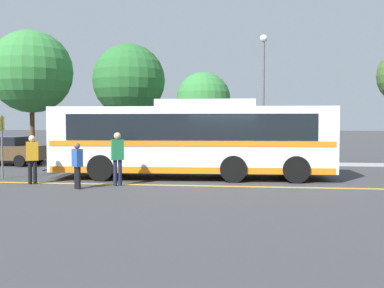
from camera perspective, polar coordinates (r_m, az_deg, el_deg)
name	(u,v)px	position (r m, az deg, el deg)	size (l,w,h in m)	color
ground_plane	(224,179)	(17.60, 4.08, -4.51)	(220.00, 220.00, 0.00)	#38383A
lane_strip_0	(184,185)	(15.88, -1.01, -5.28)	(0.20, 30.91, 0.01)	gold
curb_strip	(206,163)	(23.91, 1.81, -2.41)	(38.91, 0.36, 0.15)	#99999E
transit_bus	(192,138)	(17.92, 0.04, 0.81)	(11.33, 3.17, 3.11)	white
parked_car_0	(6,151)	(25.41, -22.49, -0.77)	(4.29, 2.06, 1.49)	#4C3823
parked_car_1	(103,151)	(23.16, -11.23, -0.94)	(4.78, 2.10, 1.51)	silver
parked_car_2	(228,153)	(22.23, 4.65, -1.15)	(4.34, 2.01, 1.44)	silver
pedestrian_0	(77,163)	(15.47, -14.36, -2.36)	(0.46, 0.45, 1.55)	black
pedestrian_1	(118,155)	(15.95, -9.44, -1.39)	(0.47, 0.39, 1.88)	#191E38
pedestrian_2	(32,156)	(17.18, -19.63, -1.47)	(0.47, 0.39, 1.76)	black
bus_stop_sign	(2,139)	(19.26, -22.99, 0.63)	(0.07, 0.40, 2.51)	#59595E
street_lamp	(263,80)	(25.33, 9.05, 8.04)	(0.42, 0.42, 7.05)	#59595E
tree_1	(203,100)	(27.96, 1.44, 5.67)	(3.37, 3.37, 5.35)	#513823
tree_2	(129,80)	(28.81, -8.02, 8.01)	(4.55, 4.55, 7.17)	#513823
tree_3	(31,72)	(29.38, -19.72, 8.62)	(5.01, 5.01, 7.83)	#513823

